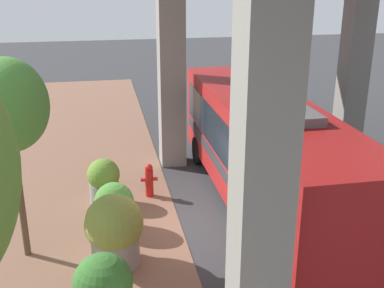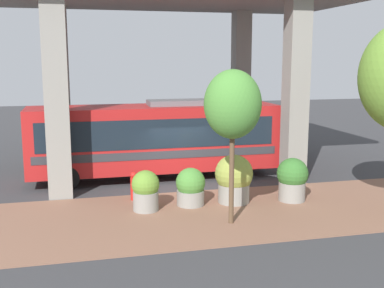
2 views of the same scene
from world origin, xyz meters
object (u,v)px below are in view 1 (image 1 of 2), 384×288
Objects in this scene: bus at (264,148)px; planter_extra at (114,231)px; planter_front at (115,208)px; street_tree_far at (8,106)px; planter_middle at (104,182)px; fire_hydrant at (149,180)px.

planter_extra is at bearing -153.60° from bus.
planter_front is 1.67m from planter_extra.
planter_front is (-4.42, -0.57, -1.23)m from bus.
bus is 2.20× the size of street_tree_far.
planter_middle reaches higher than planter_front.
street_tree_far reaches higher than planter_front.
bus is 7.49× the size of planter_middle.
bus reaches higher than planter_front.
planter_extra is (-0.05, -1.65, 0.24)m from planter_front.
planter_front is 0.77× the size of planter_extra.
fire_hydrant is at bearing 10.25° from planter_middle.
fire_hydrant is 0.61× the size of planter_extra.
bus is at bearing 11.80° from street_tree_far.
planter_middle is (-0.25, 1.70, 0.06)m from planter_front.
street_tree_far is at bearing -159.84° from planter_front.
planter_middle is at bearing -169.75° from fire_hydrant.
bus reaches higher than planter_middle.
planter_middle is at bearing 51.60° from street_tree_far.
fire_hydrant is 5.52m from street_tree_far.
bus is 7.10m from street_tree_far.
bus is 3.80m from fire_hydrant.
street_tree_far is (-6.67, -1.39, 1.99)m from bus.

